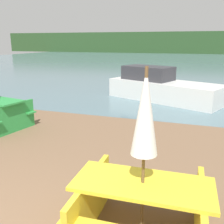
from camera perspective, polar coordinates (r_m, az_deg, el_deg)
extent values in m
cube|color=slate|center=(32.58, 15.11, 10.65)|extent=(60.00, 50.00, 0.00)
cube|color=#284723|center=(52.47, 16.90, 14.26)|extent=(80.00, 1.60, 4.00)
cube|color=yellow|center=(3.11, 6.70, -15.32)|extent=(1.61, 0.76, 0.04)
cube|color=yellow|center=(3.72, 8.09, -14.83)|extent=(1.60, 0.34, 0.04)
cube|color=yellow|center=(3.46, -4.86, -19.07)|extent=(0.12, 1.38, 0.70)
cube|color=yellow|center=(3.30, 18.63, -21.87)|extent=(0.12, 1.38, 0.70)
cube|color=green|center=(8.09, -21.20, 0.64)|extent=(1.78, 0.61, 0.04)
cube|color=green|center=(7.20, -20.80, -1.26)|extent=(0.33, 1.37, 0.75)
cylinder|color=brown|center=(2.97, 6.88, -10.21)|extent=(0.04, 0.04, 2.05)
cone|color=white|center=(2.78, 7.23, 0.01)|extent=(0.30, 0.30, 0.96)
cube|color=silver|center=(10.66, 11.33, 4.53)|extent=(4.74, 3.18, 0.75)
cube|color=#333338|center=(10.99, 7.85, 8.42)|extent=(2.24, 1.78, 0.55)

